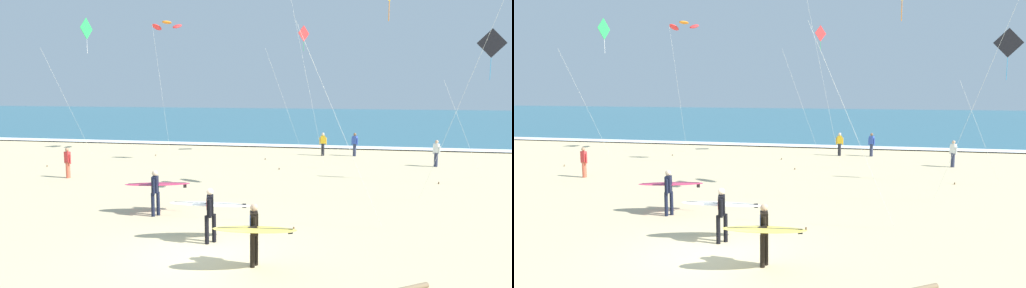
% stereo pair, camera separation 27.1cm
% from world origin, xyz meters
% --- Properties ---
extents(ground_plane, '(160.00, 160.00, 0.00)m').
position_xyz_m(ground_plane, '(0.00, 0.00, 0.00)').
color(ground_plane, '#CCB789').
extents(ocean_water, '(160.00, 60.00, 0.08)m').
position_xyz_m(ocean_water, '(0.00, 53.54, 0.04)').
color(ocean_water, '#2D6075').
rests_on(ocean_water, ground).
extents(shoreline_foam, '(160.00, 1.63, 0.01)m').
position_xyz_m(shoreline_foam, '(0.00, 23.84, 0.09)').
color(shoreline_foam, white).
rests_on(shoreline_foam, ocean_water).
extents(surfer_lead, '(2.56, 1.21, 1.71)m').
position_xyz_m(surfer_lead, '(-0.08, 1.16, 1.05)').
color(surfer_lead, black).
rests_on(surfer_lead, ground).
extents(surfer_trailing, '(2.53, 1.13, 1.71)m').
position_xyz_m(surfer_trailing, '(-2.90, 3.65, 1.05)').
color(surfer_trailing, black).
rests_on(surfer_trailing, ground).
extents(surfer_third, '(2.26, 1.18, 1.71)m').
position_xyz_m(surfer_third, '(1.68, -0.74, 1.05)').
color(surfer_third, black).
rests_on(surfer_third, ground).
extents(kite_diamond_charcoal_near, '(2.75, 0.16, 7.41)m').
position_xyz_m(kite_diamond_charcoal_near, '(10.50, 11.40, 6.55)').
color(kite_diamond_charcoal_near, black).
rests_on(kite_diamond_charcoal_near, ground).
extents(kite_arc_amber_high, '(2.23, 2.74, 9.29)m').
position_xyz_m(kite_arc_amber_high, '(-8.55, 19.37, 8.97)').
color(kite_arc_amber_high, red).
rests_on(kite_arc_amber_high, ground).
extents(kite_diamond_scarlet_low, '(2.52, 3.30, 8.83)m').
position_xyz_m(kite_diamond_scarlet_low, '(0.94, 19.88, 7.92)').
color(kite_diamond_scarlet_low, red).
rests_on(kite_diamond_scarlet_low, ground).
extents(kite_diamond_emerald_distant, '(0.23, 5.44, 9.27)m').
position_xyz_m(kite_diamond_emerald_distant, '(-13.19, 16.61, 8.31)').
color(kite_diamond_emerald_distant, green).
rests_on(kite_diamond_emerald_distant, ground).
extents(bystander_blue_top, '(0.43, 0.33, 1.59)m').
position_xyz_m(bystander_blue_top, '(4.60, 19.81, 0.81)').
color(bystander_blue_top, '#2D334C').
rests_on(bystander_blue_top, ground).
extents(bystander_white_top, '(0.37, 0.39, 1.59)m').
position_xyz_m(bystander_white_top, '(9.27, 16.45, 0.81)').
color(bystander_white_top, '#2D334C').
rests_on(bystander_white_top, ground).
extents(bystander_yellow_top, '(0.50, 0.22, 1.59)m').
position_xyz_m(bystander_yellow_top, '(2.47, 19.59, 0.81)').
color(bystander_yellow_top, black).
rests_on(bystander_yellow_top, ground).
extents(bystander_red_top, '(0.47, 0.28, 1.59)m').
position_xyz_m(bystander_red_top, '(-10.19, 9.28, 0.81)').
color(bystander_red_top, '#D8593F').
rests_on(bystander_red_top, ground).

